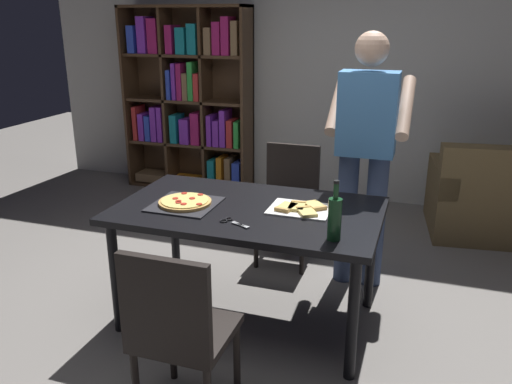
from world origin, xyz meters
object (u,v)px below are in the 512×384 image
object	(u,v)px
chair_near_camera	(177,327)
wine_bottle	(335,218)
dining_table	(248,219)
bookshelf	(190,101)
pepperoni_pizza_on_tray	(185,203)
chair_far_side	(289,196)
person_serving_pizza	(366,147)
kitchen_scissors	(231,222)

from	to	relation	value
chair_near_camera	wine_bottle	xyz separation A→B (m)	(0.57, 0.65, 0.36)
dining_table	bookshelf	xyz separation A→B (m)	(-1.51, 2.37, 0.29)
pepperoni_pizza_on_tray	chair_near_camera	bearing A→B (deg)	-66.71
bookshelf	pepperoni_pizza_on_tray	bearing A→B (deg)	-65.25
chair_near_camera	chair_far_side	size ratio (longest dim) A/B	1.00
chair_near_camera	pepperoni_pizza_on_tray	world-z (taller)	chair_near_camera
dining_table	bookshelf	bearing A→B (deg)	122.40
person_serving_pizza	chair_far_side	bearing A→B (deg)	159.35
chair_far_side	bookshelf	size ratio (longest dim) A/B	0.46
wine_bottle	person_serving_pizza	bearing A→B (deg)	89.29
dining_table	pepperoni_pizza_on_tray	size ratio (longest dim) A/B	4.14
kitchen_scissors	dining_table	bearing A→B (deg)	88.16
bookshelf	pepperoni_pizza_on_tray	size ratio (longest dim) A/B	5.15
pepperoni_pizza_on_tray	chair_far_side	bearing A→B (deg)	70.08
pepperoni_pizza_on_tray	kitchen_scissors	bearing A→B (deg)	-25.47
dining_table	chair_far_side	bearing A→B (deg)	90.00
bookshelf	pepperoni_pizza_on_tray	world-z (taller)	bookshelf
chair_far_side	wine_bottle	world-z (taller)	wine_bottle
chair_far_side	chair_near_camera	bearing A→B (deg)	-90.00
chair_far_side	wine_bottle	size ratio (longest dim) A/B	2.85
dining_table	wine_bottle	bearing A→B (deg)	-27.94
person_serving_pizza	wine_bottle	distance (m)	1.04
person_serving_pizza	kitchen_scissors	bearing A→B (deg)	-120.99
dining_table	wine_bottle	world-z (taller)	wine_bottle
bookshelf	kitchen_scissors	size ratio (longest dim) A/B	9.92
person_serving_pizza	kitchen_scissors	size ratio (longest dim) A/B	8.90
chair_near_camera	kitchen_scissors	xyz separation A→B (m)	(-0.01, 0.69, 0.24)
chair_far_side	kitchen_scissors	world-z (taller)	chair_far_side
kitchen_scissors	person_serving_pizza	bearing A→B (deg)	59.01
dining_table	wine_bottle	size ratio (longest dim) A/B	4.96
bookshelf	dining_table	bearing A→B (deg)	-57.60
dining_table	chair_near_camera	distance (m)	0.96
chair_far_side	pepperoni_pizza_on_tray	distance (m)	1.13
kitchen_scissors	chair_far_side	bearing A→B (deg)	89.61
dining_table	bookshelf	world-z (taller)	bookshelf
chair_near_camera	chair_far_side	distance (m)	1.90
dining_table	chair_far_side	size ratio (longest dim) A/B	1.74
chair_far_side	kitchen_scissors	xyz separation A→B (m)	(-0.01, -1.21, 0.24)
person_serving_pizza	bookshelf	bearing A→B (deg)	141.84
chair_near_camera	wine_bottle	distance (m)	0.93
chair_near_camera	person_serving_pizza	distance (m)	1.85
wine_bottle	bookshelf	bearing A→B (deg)	127.82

